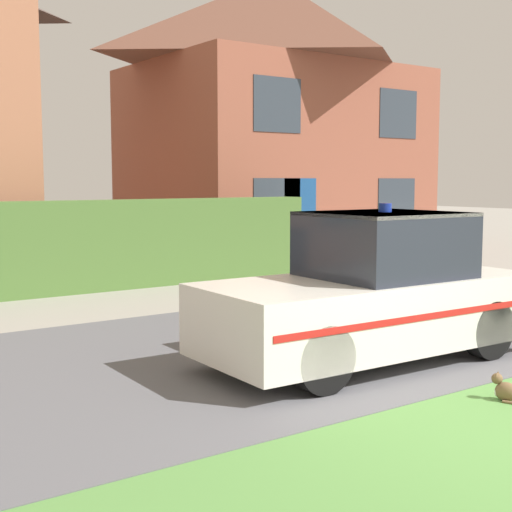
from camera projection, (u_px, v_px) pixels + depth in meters
name	position (u px, v px, depth m)	size (l,w,h in m)	color
road_strip	(262.00, 347.00, 8.79)	(28.00, 5.25, 0.01)	#5B5B60
garden_hedge	(117.00, 244.00, 13.47)	(8.51, 0.56, 1.68)	#4C7233
police_car	(372.00, 295.00, 8.05)	(3.98, 1.72, 1.78)	black
cat	(504.00, 389.00, 6.65)	(0.21, 0.32, 0.27)	brown
house_right	(273.00, 114.00, 20.44)	(7.83, 6.10, 7.75)	#93513D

